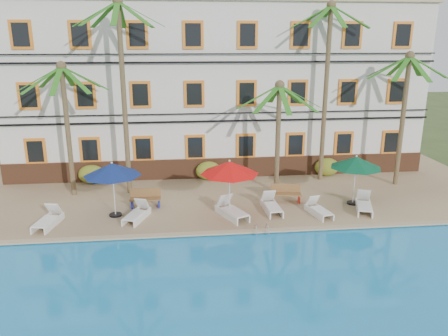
{
  "coord_description": "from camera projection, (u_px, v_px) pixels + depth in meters",
  "views": [
    {
      "loc": [
        -2.5,
        -17.91,
        8.19
      ],
      "look_at": [
        -0.23,
        3.0,
        2.0
      ],
      "focal_mm": 35.0,
      "sensor_mm": 36.0,
      "label": 1
    }
  ],
  "objects": [
    {
      "name": "umbrella_green",
      "position": [
        356.0,
        162.0,
        21.38
      ],
      "size": [
        2.53,
        2.53,
        2.53
      ],
      "color": "black",
      "rests_on": "pool_deck"
    },
    {
      "name": "umbrella_red",
      "position": [
        230.0,
        168.0,
        19.92
      ],
      "size": [
        2.71,
        2.71,
        2.71
      ],
      "color": "black",
      "rests_on": "pool_deck"
    },
    {
      "name": "shrub_left",
      "position": [
        92.0,
        174.0,
        24.95
      ],
      "size": [
        1.5,
        0.9,
        1.1
      ],
      "primitive_type": "ellipsoid",
      "color": "#29611B",
      "rests_on": "pool_deck"
    },
    {
      "name": "umbrella_blue",
      "position": [
        112.0,
        170.0,
        19.87
      ],
      "size": [
        2.64,
        2.64,
        2.64
      ],
      "color": "black",
      "rests_on": "pool_deck"
    },
    {
      "name": "bench_right",
      "position": [
        286.0,
        193.0,
        22.13
      ],
      "size": [
        1.55,
        0.68,
        0.93
      ],
      "color": "olive",
      "rests_on": "pool_deck"
    },
    {
      "name": "lounger_e",
      "position": [
        318.0,
        209.0,
        20.55
      ],
      "size": [
        0.99,
        1.81,
        0.81
      ],
      "color": "white",
      "rests_on": "pool_deck"
    },
    {
      "name": "lounger_a",
      "position": [
        48.0,
        220.0,
        19.32
      ],
      "size": [
        1.02,
        1.97,
        0.89
      ],
      "color": "white",
      "rests_on": "pool_deck"
    },
    {
      "name": "swimming_pool",
      "position": [
        268.0,
        324.0,
        12.94
      ],
      "size": [
        26.0,
        12.0,
        0.2
      ],
      "primitive_type": "cube",
      "color": "#1B85CA",
      "rests_on": "ground"
    },
    {
      "name": "lounger_d",
      "position": [
        271.0,
        206.0,
        20.96
      ],
      "size": [
        0.76,
        1.93,
        0.9
      ],
      "color": "white",
      "rests_on": "pool_deck"
    },
    {
      "name": "bench_left",
      "position": [
        145.0,
        198.0,
        21.47
      ],
      "size": [
        1.51,
        0.51,
        0.93
      ],
      "color": "olive",
      "rests_on": "pool_deck"
    },
    {
      "name": "hotel_building",
      "position": [
        216.0,
        86.0,
        27.65
      ],
      "size": [
        25.4,
        6.44,
        10.22
      ],
      "color": "silver",
      "rests_on": "pool_deck"
    },
    {
      "name": "lounger_c",
      "position": [
        231.0,
        210.0,
        20.31
      ],
      "size": [
        1.49,
        2.14,
        0.95
      ],
      "color": "white",
      "rests_on": "pool_deck"
    },
    {
      "name": "palm_e",
      "position": [
        405.0,
        100.0,
        23.68
      ],
      "size": [
        4.42,
        4.42,
        7.38
      ],
      "color": "brown",
      "rests_on": "pool_deck"
    },
    {
      "name": "lounger_f",
      "position": [
        364.0,
        205.0,
        21.05
      ],
      "size": [
        1.28,
        2.05,
        0.91
      ],
      "color": "white",
      "rests_on": "pool_deck"
    },
    {
      "name": "palm_d",
      "position": [
        327.0,
        72.0,
        24.11
      ],
      "size": [
        4.42,
        4.42,
        9.96
      ],
      "color": "brown",
      "rests_on": "pool_deck"
    },
    {
      "name": "pool_ladder",
      "position": [
        261.0,
        232.0,
        18.72
      ],
      "size": [
        0.54,
        0.74,
        0.74
      ],
      "color": "silver",
      "rests_on": "ground"
    },
    {
      "name": "palm_c",
      "position": [
        278.0,
        120.0,
        22.65
      ],
      "size": [
        4.42,
        4.42,
        5.98
      ],
      "color": "brown",
      "rests_on": "pool_deck"
    },
    {
      "name": "ground",
      "position": [
        236.0,
        229.0,
        19.65
      ],
      "size": [
        100.0,
        100.0,
        0.0
      ],
      "primitive_type": "plane",
      "color": "#384C23",
      "rests_on": "ground"
    },
    {
      "name": "palm_b",
      "position": [
        122.0,
        75.0,
        21.84
      ],
      "size": [
        4.42,
        4.42,
        9.98
      ],
      "color": "brown",
      "rests_on": "pool_deck"
    },
    {
      "name": "shrub_right",
      "position": [
        327.0,
        167.0,
        26.38
      ],
      "size": [
        1.5,
        0.9,
        1.1
      ],
      "primitive_type": "ellipsoid",
      "color": "#29611B",
      "rests_on": "pool_deck"
    },
    {
      "name": "lounger_b",
      "position": [
        137.0,
        214.0,
        20.02
      ],
      "size": [
        1.24,
        1.93,
        0.86
      ],
      "color": "white",
      "rests_on": "pool_deck"
    },
    {
      "name": "palm_a",
      "position": [
        66.0,
        110.0,
        22.01
      ],
      "size": [
        4.42,
        4.42,
        6.94
      ],
      "color": "brown",
      "rests_on": "pool_deck"
    },
    {
      "name": "shrub_mid",
      "position": [
        209.0,
        171.0,
        25.64
      ],
      "size": [
        1.5,
        0.9,
        1.1
      ],
      "primitive_type": "ellipsoid",
      "color": "#29611B",
      "rests_on": "pool_deck"
    },
    {
      "name": "pool_coping",
      "position": [
        239.0,
        232.0,
        18.71
      ],
      "size": [
        30.0,
        0.35,
        0.06
      ],
      "primitive_type": "cube",
      "color": "tan",
      "rests_on": "pool_deck"
    },
    {
      "name": "pool_deck",
      "position": [
        224.0,
        190.0,
        24.38
      ],
      "size": [
        30.0,
        12.0,
        0.25
      ],
      "primitive_type": "cube",
      "color": "tan",
      "rests_on": "ground"
    }
  ]
}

